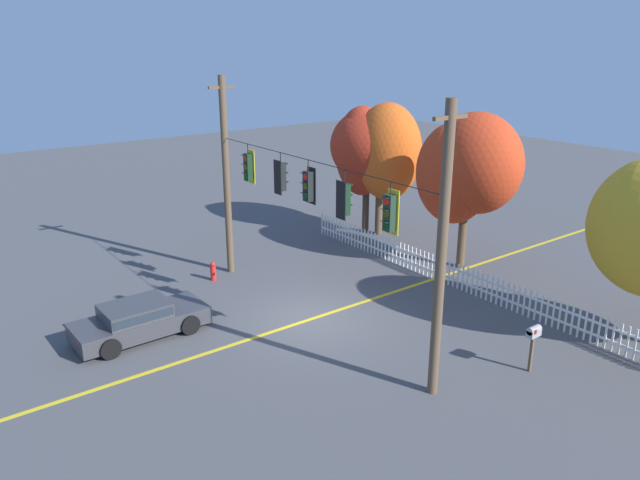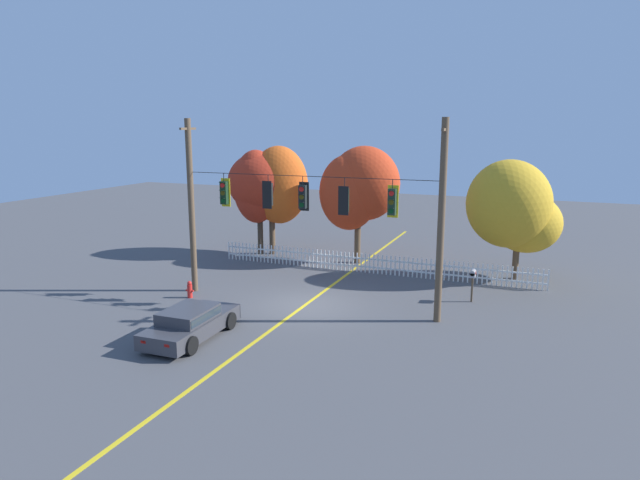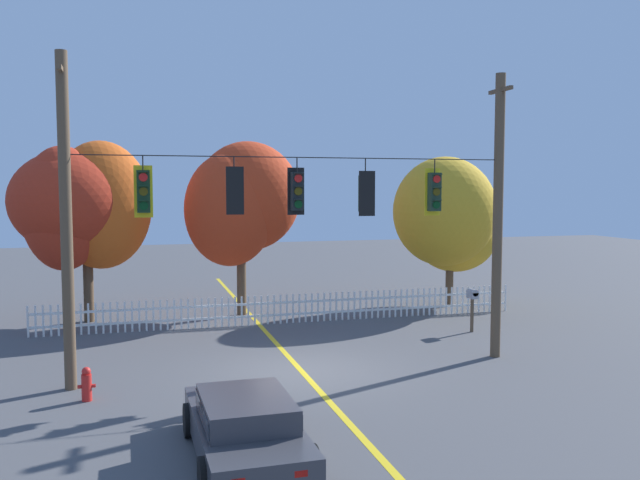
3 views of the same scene
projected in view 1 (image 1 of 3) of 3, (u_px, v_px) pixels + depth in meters
The scene contains 15 objects.
ground at pixel (311, 319), 20.61m from camera, with size 80.00×80.00×0.00m, color #4C4C4F.
lane_centerline_stripe at pixel (311, 319), 20.61m from camera, with size 0.16×36.00×0.01m, color gold.
signal_support_span at pixel (310, 207), 19.35m from camera, with size 11.37×1.10×7.77m.
traffic_signal_northbound_secondary at pixel (249, 167), 22.05m from camera, with size 0.43×0.38×1.46m.
traffic_signal_westbound_side at pixel (281, 177), 20.41m from camera, with size 0.43×0.38×1.40m.
traffic_signal_southbound_primary at pixel (309, 186), 19.23m from camera, with size 0.43×0.38×1.44m.
traffic_signal_northbound_primary at pixel (344, 199), 17.87m from camera, with size 0.43×0.38×1.48m.
traffic_signal_eastbound_side at pixel (390, 213), 16.40m from camera, with size 0.43×0.38×1.49m.
white_picket_fence at pixel (456, 275), 23.05m from camera, with size 16.90×0.06×1.00m.
autumn_maple_near_fence at pixel (367, 148), 28.47m from camera, with size 3.99×3.48×6.10m.
autumn_maple_mid at pixel (385, 151), 27.93m from camera, with size 3.58×2.89×6.32m.
autumn_oak_far_east at pixel (467, 168), 24.01m from camera, with size 4.29×3.39×6.39m.
parked_car at pixel (139, 319), 19.25m from camera, with size 1.90×4.19×1.15m.
fire_hydrant at pixel (213, 271), 23.81m from camera, with size 0.38×0.22×0.76m.
roadside_mailbox at pixel (533, 335), 17.05m from camera, with size 0.25×0.44×1.42m.
Camera 1 is at (15.14, -10.97, 9.09)m, focal length 34.16 mm.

